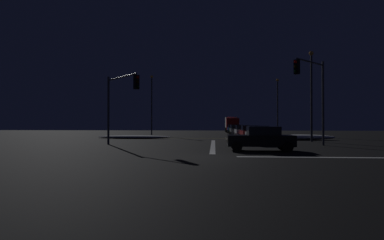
{
  "coord_description": "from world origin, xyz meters",
  "views": [
    {
      "loc": [
        0.12,
        -16.39,
        1.77
      ],
      "look_at": [
        -1.97,
        12.03,
        2.09
      ],
      "focal_mm": 28.6,
      "sensor_mm": 36.0,
      "label": 1
    }
  ],
  "objects_px": {
    "box_truck": "(232,124)",
    "sedan_green": "(235,129)",
    "streetlamp_right_far": "(278,102)",
    "sedan_red": "(250,133)",
    "sedan_gray": "(237,130)",
    "sedan_black_crossing": "(261,138)",
    "traffic_signal_nw": "(120,96)",
    "traffic_signal_ne": "(313,86)",
    "sedan_silver": "(258,135)",
    "streetlamp_right_near": "(311,89)",
    "sedan_white": "(243,131)",
    "streetlamp_left_far": "(152,101)",
    "sedan_blue": "(233,129)"
  },
  "relations": [
    {
      "from": "sedan_red",
      "to": "sedan_white",
      "type": "bearing_deg",
      "value": 91.77
    },
    {
      "from": "sedan_gray",
      "to": "streetlamp_right_far",
      "type": "distance_m",
      "value": 7.86
    },
    {
      "from": "sedan_black_crossing",
      "to": "traffic_signal_ne",
      "type": "relative_size",
      "value": 0.64
    },
    {
      "from": "box_truck",
      "to": "streetlamp_right_near",
      "type": "height_order",
      "value": "streetlamp_right_near"
    },
    {
      "from": "box_truck",
      "to": "sedan_black_crossing",
      "type": "bearing_deg",
      "value": -90.73
    },
    {
      "from": "sedan_gray",
      "to": "traffic_signal_nw",
      "type": "relative_size",
      "value": 0.76
    },
    {
      "from": "sedan_white",
      "to": "traffic_signal_ne",
      "type": "distance_m",
      "value": 14.82
    },
    {
      "from": "sedan_gray",
      "to": "sedan_green",
      "type": "distance_m",
      "value": 6.14
    },
    {
      "from": "traffic_signal_nw",
      "to": "sedan_gray",
      "type": "bearing_deg",
      "value": 62.16
    },
    {
      "from": "sedan_silver",
      "to": "sedan_green",
      "type": "height_order",
      "value": "same"
    },
    {
      "from": "sedan_white",
      "to": "streetlamp_right_far",
      "type": "xyz_separation_m",
      "value": [
        5.96,
        8.63,
        4.12
      ]
    },
    {
      "from": "sedan_gray",
      "to": "sedan_green",
      "type": "height_order",
      "value": "same"
    },
    {
      "from": "sedan_red",
      "to": "sedan_gray",
      "type": "relative_size",
      "value": 1.0
    },
    {
      "from": "sedan_green",
      "to": "sedan_white",
      "type": "bearing_deg",
      "value": -89.67
    },
    {
      "from": "sedan_silver",
      "to": "traffic_signal_ne",
      "type": "distance_m",
      "value": 5.95
    },
    {
      "from": "sedan_black_crossing",
      "to": "sedan_gray",
      "type": "bearing_deg",
      "value": 89.53
    },
    {
      "from": "streetlamp_right_far",
      "to": "streetlamp_right_near",
      "type": "distance_m",
      "value": 16.0
    },
    {
      "from": "sedan_gray",
      "to": "traffic_signal_nw",
      "type": "height_order",
      "value": "traffic_signal_nw"
    },
    {
      "from": "traffic_signal_ne",
      "to": "streetlamp_right_far",
      "type": "relative_size",
      "value": 0.8
    },
    {
      "from": "sedan_silver",
      "to": "streetlamp_right_near",
      "type": "bearing_deg",
      "value": 34.6
    },
    {
      "from": "sedan_black_crossing",
      "to": "traffic_signal_nw",
      "type": "distance_m",
      "value": 11.58
    },
    {
      "from": "sedan_green",
      "to": "traffic_signal_nw",
      "type": "distance_m",
      "value": 28.69
    },
    {
      "from": "traffic_signal_ne",
      "to": "streetlamp_right_near",
      "type": "relative_size",
      "value": 0.77
    },
    {
      "from": "traffic_signal_ne",
      "to": "streetlamp_left_far",
      "type": "height_order",
      "value": "streetlamp_left_far"
    },
    {
      "from": "streetlamp_right_near",
      "to": "sedan_green",
      "type": "bearing_deg",
      "value": 107.02
    },
    {
      "from": "sedan_gray",
      "to": "sedan_green",
      "type": "xyz_separation_m",
      "value": [
        0.2,
        6.14,
        0.0
      ]
    },
    {
      "from": "sedan_blue",
      "to": "streetlamp_right_far",
      "type": "xyz_separation_m",
      "value": [
        6.12,
        -8.95,
        4.12
      ]
    },
    {
      "from": "traffic_signal_ne",
      "to": "streetlamp_right_far",
      "type": "distance_m",
      "value": 22.43
    },
    {
      "from": "box_truck",
      "to": "sedan_green",
      "type": "bearing_deg",
      "value": -90.64
    },
    {
      "from": "sedan_silver",
      "to": "sedan_black_crossing",
      "type": "bearing_deg",
      "value": -96.48
    },
    {
      "from": "sedan_white",
      "to": "sedan_black_crossing",
      "type": "distance_m",
      "value": 17.79
    },
    {
      "from": "box_truck",
      "to": "streetlamp_right_far",
      "type": "height_order",
      "value": "streetlamp_right_far"
    },
    {
      "from": "sedan_white",
      "to": "streetlamp_right_near",
      "type": "bearing_deg",
      "value": -51.03
    },
    {
      "from": "box_truck",
      "to": "traffic_signal_nw",
      "type": "bearing_deg",
      "value": -105.74
    },
    {
      "from": "sedan_blue",
      "to": "traffic_signal_nw",
      "type": "bearing_deg",
      "value": -108.84
    },
    {
      "from": "sedan_red",
      "to": "streetlamp_right_far",
      "type": "relative_size",
      "value": 0.51
    },
    {
      "from": "sedan_gray",
      "to": "sedan_blue",
      "type": "bearing_deg",
      "value": 89.46
    },
    {
      "from": "sedan_silver",
      "to": "traffic_signal_ne",
      "type": "bearing_deg",
      "value": -32.19
    },
    {
      "from": "streetlamp_right_near",
      "to": "sedan_white",
      "type": "bearing_deg",
      "value": 128.97
    },
    {
      "from": "sedan_gray",
      "to": "sedan_green",
      "type": "bearing_deg",
      "value": 88.1
    },
    {
      "from": "sedan_blue",
      "to": "streetlamp_left_far",
      "type": "distance_m",
      "value": 16.36
    },
    {
      "from": "sedan_white",
      "to": "traffic_signal_nw",
      "type": "height_order",
      "value": "traffic_signal_nw"
    },
    {
      "from": "sedan_silver",
      "to": "sedan_blue",
      "type": "xyz_separation_m",
      "value": [
        -0.43,
        28.88,
        0.0
      ]
    },
    {
      "from": "sedan_silver",
      "to": "streetlamp_right_far",
      "type": "relative_size",
      "value": 0.51
    },
    {
      "from": "streetlamp_right_far",
      "to": "sedan_black_crossing",
      "type": "bearing_deg",
      "value": -103.68
    },
    {
      "from": "box_truck",
      "to": "sedan_black_crossing",
      "type": "xyz_separation_m",
      "value": [
        -0.54,
        -42.89,
        -0.91
      ]
    },
    {
      "from": "traffic_signal_ne",
      "to": "sedan_red",
      "type": "bearing_deg",
      "value": 117.04
    },
    {
      "from": "streetlamp_left_far",
      "to": "sedan_red",
      "type": "bearing_deg",
      "value": -47.81
    },
    {
      "from": "sedan_silver",
      "to": "sedan_gray",
      "type": "xyz_separation_m",
      "value": [
        -0.54,
        17.49,
        0.0
      ]
    },
    {
      "from": "sedan_white",
      "to": "sedan_blue",
      "type": "height_order",
      "value": "same"
    }
  ]
}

